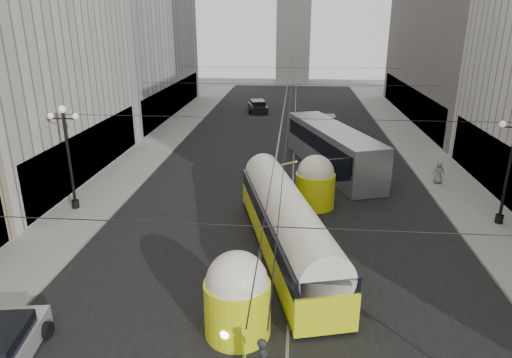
% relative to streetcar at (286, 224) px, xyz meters
% --- Properties ---
extents(road, '(20.00, 85.00, 0.02)m').
position_rel_streetcar_xyz_m(road, '(-0.50, 18.95, -1.67)').
color(road, black).
rests_on(road, ground).
extents(sidewalk_left, '(4.00, 72.00, 0.15)m').
position_rel_streetcar_xyz_m(sidewalk_left, '(-12.50, 22.45, -1.59)').
color(sidewalk_left, gray).
rests_on(sidewalk_left, ground).
extents(sidewalk_right, '(4.00, 72.00, 0.15)m').
position_rel_streetcar_xyz_m(sidewalk_right, '(11.50, 22.45, -1.59)').
color(sidewalk_right, gray).
rests_on(sidewalk_right, ground).
extents(rail_left, '(0.12, 85.00, 0.04)m').
position_rel_streetcar_xyz_m(rail_left, '(-1.25, 18.95, -1.67)').
color(rail_left, gray).
rests_on(rail_left, ground).
extents(rail_right, '(0.12, 85.00, 0.04)m').
position_rel_streetcar_xyz_m(rail_right, '(0.25, 18.95, -1.67)').
color(rail_right, gray).
rests_on(rail_right, ground).
extents(lamppost_left_mid, '(1.86, 0.44, 6.37)m').
position_rel_streetcar_xyz_m(lamppost_left_mid, '(-13.10, 4.45, 2.08)').
color(lamppost_left_mid, black).
rests_on(lamppost_left_mid, sidewalk_left).
extents(lamppost_right_mid, '(1.86, 0.44, 6.37)m').
position_rel_streetcar_xyz_m(lamppost_right_mid, '(12.10, 4.45, 2.08)').
color(lamppost_right_mid, black).
rests_on(lamppost_right_mid, sidewalk_right).
extents(catenary, '(25.00, 72.00, 0.23)m').
position_rel_streetcar_xyz_m(catenary, '(-0.38, 17.94, 4.22)').
color(catenary, black).
rests_on(catenary, ground).
extents(streetcar, '(5.75, 15.17, 3.41)m').
position_rel_streetcar_xyz_m(streetcar, '(0.00, 0.00, 0.00)').
color(streetcar, '#D5DC13').
rests_on(streetcar, ground).
extents(city_bus, '(6.94, 13.65, 3.34)m').
position_rel_streetcar_xyz_m(city_bus, '(3.21, 14.03, 0.17)').
color(city_bus, '#929496').
rests_on(city_bus, ground).
extents(sedan_silver, '(2.41, 4.53, 1.36)m').
position_rel_streetcar_xyz_m(sedan_silver, '(-9.43, -8.64, -1.05)').
color(sedan_silver, '#AAABAF').
rests_on(sedan_silver, ground).
extents(sedan_white_far, '(1.73, 4.03, 1.26)m').
position_rel_streetcar_xyz_m(sedan_white_far, '(3.89, 29.07, -1.10)').
color(sedan_white_far, white).
rests_on(sedan_white_far, ground).
extents(sedan_dark_far, '(2.96, 4.94, 1.46)m').
position_rel_streetcar_xyz_m(sedan_dark_far, '(-4.55, 37.10, -1.00)').
color(sedan_dark_far, black).
rests_on(sedan_dark_far, ground).
extents(pedestrian_sidewalk_right, '(0.87, 0.64, 1.60)m').
position_rel_streetcar_xyz_m(pedestrian_sidewalk_right, '(10.54, 11.07, -0.72)').
color(pedestrian_sidewalk_right, gray).
rests_on(pedestrian_sidewalk_right, sidewalk_right).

